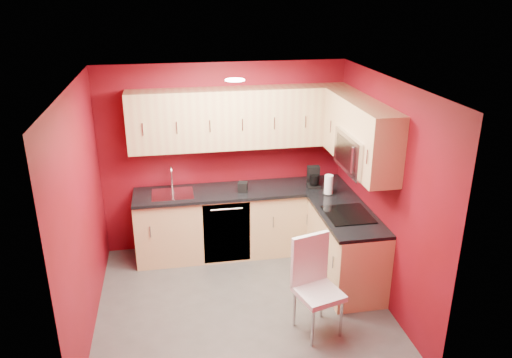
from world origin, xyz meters
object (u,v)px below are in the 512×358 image
object	(u,v)px
coffee_maker	(314,177)
paper_towel	(329,185)
microwave	(362,153)
dining_chair	(319,288)
napkin_holder	(243,187)
sink	(172,191)

from	to	relation	value
coffee_maker	paper_towel	bearing A→B (deg)	-62.69
coffee_maker	microwave	bearing A→B (deg)	-68.95
coffee_maker	dining_chair	bearing A→B (deg)	-98.86
microwave	paper_towel	size ratio (longest dim) A/B	3.01
microwave	coffee_maker	distance (m)	1.13
dining_chair	napkin_holder	bearing A→B (deg)	90.65
coffee_maker	dining_chair	world-z (taller)	coffee_maker
sink	paper_towel	xyz separation A→B (m)	(1.95, -0.36, 0.09)
sink	dining_chair	distance (m)	2.34
microwave	dining_chair	world-z (taller)	microwave
microwave	sink	bearing A→B (deg)	154.40
napkin_holder	paper_towel	size ratio (longest dim) A/B	0.50
napkin_holder	dining_chair	size ratio (longest dim) A/B	0.12
sink	napkin_holder	xyz separation A→B (m)	(0.89, -0.09, 0.03)
coffee_maker	napkin_holder	world-z (taller)	coffee_maker
paper_towel	napkin_holder	bearing A→B (deg)	165.50
microwave	napkin_holder	size ratio (longest dim) A/B	6.07
sink	coffee_maker	size ratio (longest dim) A/B	1.96
napkin_holder	coffee_maker	bearing A→B (deg)	0.08
napkin_holder	microwave	bearing A→B (deg)	-37.18
microwave	sink	world-z (taller)	microwave
paper_towel	coffee_maker	bearing A→B (deg)	112.08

